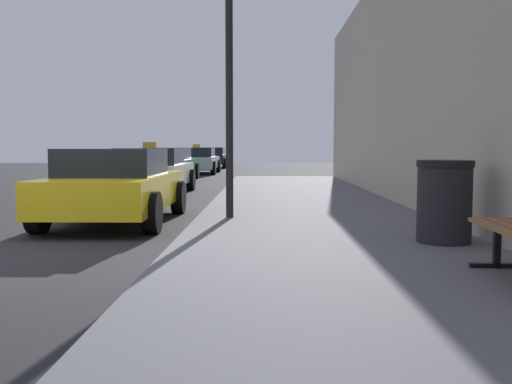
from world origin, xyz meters
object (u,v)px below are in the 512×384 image
at_px(car_black, 212,158).
at_px(trash_bin, 444,201).
at_px(car_yellow, 116,185).
at_px(car_silver, 197,160).
at_px(street_lamp, 229,36).
at_px(car_white, 151,171).
at_px(car_green, 168,164).

bearing_deg(car_black, trash_bin, -79.30).
bearing_deg(car_yellow, car_silver, 92.37).
bearing_deg(street_lamp, car_white, 111.51).
xyz_separation_m(street_lamp, car_white, (-2.55, 6.47, -2.41)).
distance_m(car_yellow, car_green, 12.29).
relative_size(car_white, car_green, 0.90).
relative_size(trash_bin, car_black, 0.24).
bearing_deg(trash_bin, car_silver, 104.42).
xyz_separation_m(car_yellow, car_silver, (-0.76, 18.36, 0.00)).
bearing_deg(car_green, car_yellow, -84.52).
bearing_deg(car_green, car_white, -84.55).
distance_m(car_silver, car_black, 7.51).
relative_size(trash_bin, car_yellow, 0.24).
bearing_deg(car_silver, car_yellow, -87.63).
bearing_deg(car_black, car_white, -89.56).
bearing_deg(car_yellow, car_black, 91.62).
relative_size(car_white, car_black, 0.99).
height_order(trash_bin, street_lamp, street_lamp).
distance_m(street_lamp, car_yellow, 3.15).
height_order(car_green, car_silver, car_silver).
bearing_deg(street_lamp, car_silver, 98.25).
bearing_deg(car_green, street_lamp, -76.09).
bearing_deg(car_black, street_lamp, -84.14).
height_order(car_green, car_black, same).
bearing_deg(car_yellow, street_lamp, -13.30).
bearing_deg(car_yellow, car_green, 95.48).
relative_size(trash_bin, car_silver, 0.22).
distance_m(car_white, car_green, 6.25).
distance_m(street_lamp, car_silver, 19.18).
distance_m(street_lamp, car_green, 13.30).
relative_size(car_silver, car_black, 1.10).
height_order(street_lamp, car_black, street_lamp).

